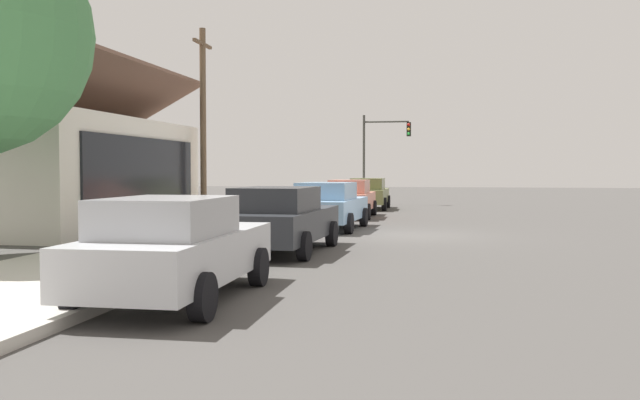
# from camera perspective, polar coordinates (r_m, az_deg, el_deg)

# --- Properties ---
(ground_plane) EXTENTS (120.00, 120.00, 0.00)m
(ground_plane) POSITION_cam_1_polar(r_m,az_deg,el_deg) (20.80, 7.40, -2.98)
(ground_plane) COLOR #4C4947
(sidewalk_curb) EXTENTS (60.00, 4.20, 0.16)m
(sidewalk_curb) POSITION_cam_1_polar(r_m,az_deg,el_deg) (21.83, -7.45, -2.51)
(sidewalk_curb) COLOR beige
(sidewalk_curb) RESTS_ON ground
(car_silver) EXTENTS (4.56, 2.04, 1.59)m
(car_silver) POSITION_cam_1_polar(r_m,az_deg,el_deg) (10.47, -12.11, -3.97)
(car_silver) COLOR silver
(car_silver) RESTS_ON ground
(car_charcoal) EXTENTS (4.89, 2.22, 1.59)m
(car_charcoal) POSITION_cam_1_polar(r_m,az_deg,el_deg) (16.28, -3.38, -1.60)
(car_charcoal) COLOR #2D3035
(car_charcoal) RESTS_ON ground
(car_skyblue) EXTENTS (4.69, 2.23, 1.59)m
(car_skyblue) POSITION_cam_1_polar(r_m,az_deg,el_deg) (22.52, 0.74, -0.46)
(car_skyblue) COLOR #8CB7E0
(car_skyblue) RESTS_ON ground
(car_coral) EXTENTS (4.65, 1.98, 1.59)m
(car_coral) POSITION_cam_1_polar(r_m,az_deg,el_deg) (28.43, 2.59, 0.16)
(car_coral) COLOR #EA8C75
(car_coral) RESTS_ON ground
(car_olive) EXTENTS (4.65, 2.08, 1.59)m
(car_olive) POSITION_cam_1_polar(r_m,az_deg,el_deg) (34.45, 4.13, 0.57)
(car_olive) COLOR olive
(car_olive) RESTS_ON ground
(storefront_building) EXTENTS (10.50, 6.88, 5.58)m
(storefront_building) POSITION_cam_1_polar(r_m,az_deg,el_deg) (24.68, -21.56, 2.36)
(storefront_building) COLOR silver
(storefront_building) RESTS_ON ground
(traffic_light_main) EXTENTS (0.37, 2.79, 5.20)m
(traffic_light_main) POSITION_cam_1_polar(r_m,az_deg,el_deg) (39.36, 5.27, 4.70)
(traffic_light_main) COLOR #383833
(traffic_light_main) RESTS_ON ground
(utility_pole_wooden) EXTENTS (1.80, 0.24, 7.50)m
(utility_pole_wooden) POSITION_cam_1_polar(r_m,az_deg,el_deg) (26.85, -9.86, 6.63)
(utility_pole_wooden) COLOR brown
(utility_pole_wooden) RESTS_ON ground
(fire_hydrant_red) EXTENTS (0.22, 0.22, 0.71)m
(fire_hydrant_red) POSITION_cam_1_polar(r_m,az_deg,el_deg) (17.90, -6.84, -2.27)
(fire_hydrant_red) COLOR red
(fire_hydrant_red) RESTS_ON sidewalk_curb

